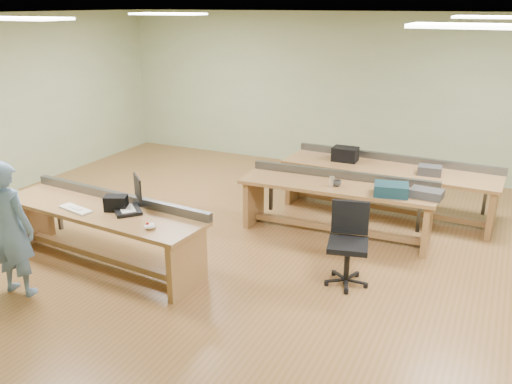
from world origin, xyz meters
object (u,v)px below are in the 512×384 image
at_px(laptop_base, 127,210).
at_px(workbench_mid, 337,197).
at_px(workbench_front, 103,223).
at_px(person, 11,229).
at_px(camera_bag, 116,203).
at_px(task_chair, 347,255).
at_px(drinks_can, 332,181).
at_px(mug, 337,183).
at_px(parts_bin_teal, 391,189).
at_px(workbench_back, 389,178).
at_px(parts_bin_grey, 427,193).

bearing_deg(laptop_base, workbench_mid, 88.36).
bearing_deg(workbench_front, laptop_base, 10.14).
distance_m(person, camera_bag, 1.20).
bearing_deg(task_chair, workbench_front, -176.92).
distance_m(laptop_base, drinks_can, 2.78).
bearing_deg(camera_bag, mug, 19.12).
height_order(laptop_base, camera_bag, camera_bag).
height_order(person, parts_bin_teal, person).
height_order(workbench_back, camera_bag, camera_bag).
distance_m(workbench_mid, parts_bin_teal, 0.83).
bearing_deg(task_chair, workbench_back, 78.75).
distance_m(person, drinks_can, 4.07).
xyz_separation_m(parts_bin_teal, drinks_can, (-0.82, 0.02, -0.01)).
height_order(camera_bag, task_chair, task_chair).
height_order(camera_bag, parts_bin_teal, camera_bag).
bearing_deg(laptop_base, parts_bin_teal, 77.16).
bearing_deg(task_chair, drinks_can, 103.76).
height_order(workbench_mid, mug, workbench_mid).
relative_size(workbench_mid, person, 1.75).
relative_size(workbench_back, parts_bin_grey, 8.13).
bearing_deg(workbench_front, workbench_back, 54.33).
distance_m(workbench_back, parts_bin_grey, 1.41).
bearing_deg(drinks_can, task_chair, -63.34).
bearing_deg(task_chair, mug, 100.50).
relative_size(laptop_base, parts_bin_teal, 0.84).
relative_size(person, parts_bin_grey, 3.85).
height_order(parts_bin_teal, parts_bin_grey, parts_bin_teal).
relative_size(mug, drinks_can, 0.82).
bearing_deg(drinks_can, person, -131.84).
bearing_deg(workbench_back, drinks_can, -110.17).
relative_size(laptop_base, parts_bin_grey, 0.91).
relative_size(workbench_mid, parts_bin_teal, 6.27).
xyz_separation_m(person, drinks_can, (2.71, 3.03, 0.04)).
relative_size(parts_bin_grey, drinks_can, 3.03).
height_order(parts_bin_teal, drinks_can, parts_bin_teal).
bearing_deg(person, parts_bin_grey, -146.48).
height_order(workbench_back, drinks_can, drinks_can).
xyz_separation_m(workbench_mid, drinks_can, (-0.05, -0.12, 0.26)).
height_order(person, parts_bin_grey, person).
bearing_deg(parts_bin_teal, laptop_base, -144.23).
distance_m(parts_bin_teal, mug, 0.75).
bearing_deg(camera_bag, laptop_base, -21.91).
distance_m(workbench_back, task_chair, 2.47).
bearing_deg(task_chair, laptop_base, -175.41).
height_order(task_chair, drinks_can, task_chair).
relative_size(workbench_back, parts_bin_teal, 7.54).
bearing_deg(workbench_front, person, -107.40).
bearing_deg(laptop_base, workbench_front, -133.50).
distance_m(person, mug, 4.13).
bearing_deg(mug, person, -132.37).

